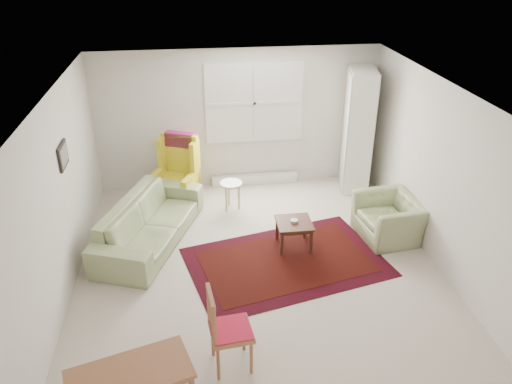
{
  "coord_description": "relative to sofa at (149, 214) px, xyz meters",
  "views": [
    {
      "loc": [
        -0.81,
        -5.68,
        4.18
      ],
      "look_at": [
        0.0,
        0.3,
        1.05
      ],
      "focal_mm": 35.0,
      "sensor_mm": 36.0,
      "label": 1
    }
  ],
  "objects": [
    {
      "name": "room",
      "position": [
        1.54,
        -0.71,
        0.79
      ],
      "size": [
        5.04,
        5.54,
        2.51
      ],
      "color": "beige",
      "rests_on": "ground"
    },
    {
      "name": "rug",
      "position": [
        1.93,
        -0.84,
        -0.45
      ],
      "size": [
        3.05,
        2.33,
        0.03
      ],
      "primitive_type": null,
      "rotation": [
        0.0,
        0.0,
        0.23
      ],
      "color": "black",
      "rests_on": "ground"
    },
    {
      "name": "sofa",
      "position": [
        0.0,
        0.0,
        0.0
      ],
      "size": [
        1.67,
        2.48,
        0.93
      ],
      "primitive_type": "imported",
      "rotation": [
        0.0,
        0.0,
        1.2
      ],
      "color": "#8B9A66",
      "rests_on": "ground"
    },
    {
      "name": "armchair",
      "position": [
        3.63,
        -0.35,
        -0.09
      ],
      "size": [
        0.97,
        1.08,
        0.76
      ],
      "primitive_type": "imported",
      "rotation": [
        0.0,
        0.0,
        -1.44
      ],
      "color": "#8B9A66",
      "rests_on": "ground"
    },
    {
      "name": "wingback_chair",
      "position": [
        0.37,
        1.21,
        0.13
      ],
      "size": [
        0.91,
        0.93,
        1.18
      ],
      "primitive_type": null,
      "rotation": [
        0.0,
        0.0,
        -0.41
      ],
      "color": "gold",
      "rests_on": "ground"
    },
    {
      "name": "coffee_table",
      "position": [
        2.12,
        -0.44,
        -0.26
      ],
      "size": [
        0.52,
        0.52,
        0.42
      ],
      "primitive_type": null,
      "rotation": [
        0.0,
        0.0,
        -0.01
      ],
      "color": "#412014",
      "rests_on": "ground"
    },
    {
      "name": "stool",
      "position": [
        1.3,
        0.85,
        -0.22
      ],
      "size": [
        0.46,
        0.46,
        0.5
      ],
      "primitive_type": null,
      "rotation": [
        0.0,
        0.0,
        -0.28
      ],
      "color": "white",
      "rests_on": "ground"
    },
    {
      "name": "cabinet",
      "position": [
        3.63,
        1.43,
        0.62
      ],
      "size": [
        0.61,
        0.94,
        2.18
      ],
      "primitive_type": null,
      "rotation": [
        0.0,
        0.0,
        -0.19
      ],
      "color": "white",
      "rests_on": "ground"
    },
    {
      "name": "desk_chair",
      "position": [
        0.99,
        -2.62,
        0.03
      ],
      "size": [
        0.48,
        0.48,
        0.99
      ],
      "primitive_type": null,
      "rotation": [
        0.0,
        0.0,
        1.68
      ],
      "color": "#945C3B",
      "rests_on": "ground"
    }
  ]
}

